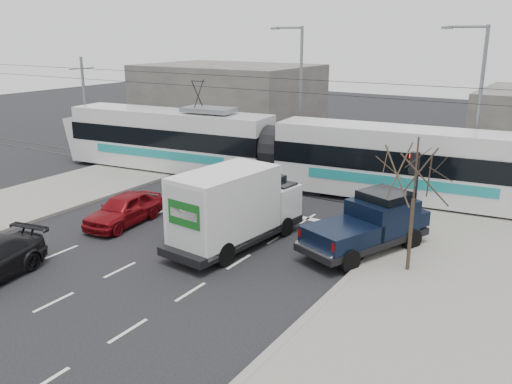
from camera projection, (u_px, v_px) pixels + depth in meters
The scene contains 16 objects.
ground at pixel (204, 253), 22.04m from camera, with size 120.00×120.00×0.00m, color black.
sidewalk_right at pixel (427, 309), 17.45m from camera, with size 6.00×60.00×0.15m, color gray.
sidewalk_left at pixel (19, 204), 28.11m from camera, with size 6.00×60.00×0.15m, color gray.
rails at pixel (313, 193), 30.17m from camera, with size 60.00×1.60×0.03m, color #33302D.
building_left at pixel (228, 101), 46.19m from camera, with size 14.00×10.00×6.00m, color slate.
bare_tree at pixel (416, 175), 19.14m from camera, with size 2.40×2.40×5.00m.
traffic_signal at pixel (414, 175), 23.26m from camera, with size 0.44×0.44×3.60m.
street_lamp_near at pixel (476, 102), 28.26m from camera, with size 2.38×0.25×9.00m.
street_lamp_far at pixel (298, 87), 35.72m from camera, with size 2.38×0.25×9.00m.
catenary at pixel (315, 124), 29.07m from camera, with size 60.00×0.20×7.00m.
tram at pixel (274, 150), 31.40m from camera, with size 28.54×5.72×5.80m.
silver_pickup at pixel (246, 206), 24.12m from camera, with size 2.83×6.75×2.39m.
box_truck at pixel (234, 208), 22.32m from camera, with size 3.00×6.90×3.35m.
navy_pickup at pixel (371, 224), 21.92m from camera, with size 4.04×6.08×2.41m.
green_car at pixel (203, 215), 24.49m from camera, with size 2.22×4.82×1.34m, color black.
red_car at pixel (124, 209), 25.15m from camera, with size 1.73×4.31×1.47m, color maroon.
Camera 1 is at (12.61, -16.21, 8.65)m, focal length 38.00 mm.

